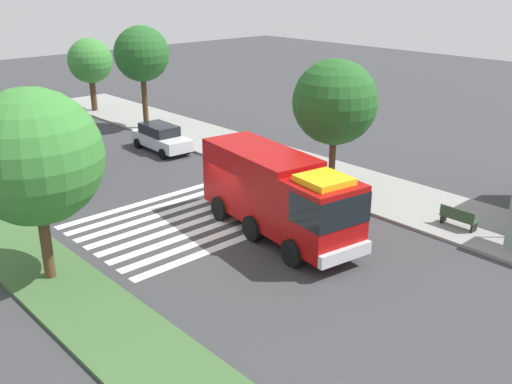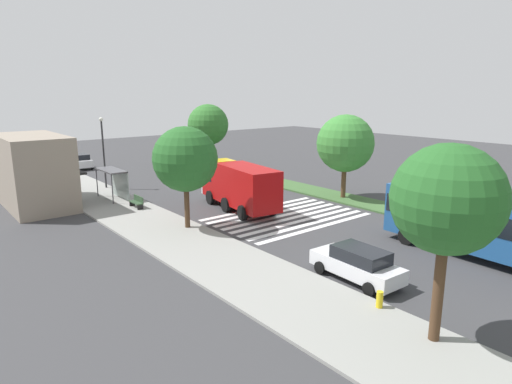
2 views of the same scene
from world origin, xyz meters
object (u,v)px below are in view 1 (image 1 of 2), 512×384
object	(u,v)px
bench_near_shelter	(458,218)
fire_hydrant	(162,131)
fire_truck	(281,193)
parked_car_west	(161,137)
transit_bus	(24,132)
sidewalk_tree_west	(142,54)
sidewalk_tree_far_west	(90,61)
sidewalk_tree_center	(335,102)
median_tree_far_west	(34,157)

from	to	relation	value
bench_near_shelter	fire_hydrant	size ratio (longest dim) A/B	2.29
fire_truck	parked_car_west	bearing A→B (deg)	174.62
transit_bus	sidewalk_tree_west	distance (m)	10.59
parked_car_west	sidewalk_tree_far_west	world-z (taller)	sidewalk_tree_far_west
transit_bus	parked_car_west	bearing A→B (deg)	-107.09
bench_near_shelter	sidewalk_tree_west	xyz separation A→B (m)	(-24.12, -0.45, 4.72)
parked_car_west	bench_near_shelter	world-z (taller)	parked_car_west
transit_bus	sidewalk_tree_center	world-z (taller)	sidewalk_tree_center
sidewalk_tree_west	fire_hydrant	xyz separation A→B (m)	(2.68, -0.50, -4.83)
sidewalk_tree_west	median_tree_far_west	bearing A→B (deg)	-41.65
sidewalk_tree_far_west	median_tree_far_west	world-z (taller)	median_tree_far_west
sidewalk_tree_far_west	median_tree_far_west	distance (m)	28.06
median_tree_far_west	fire_hydrant	xyz separation A→B (m)	(-13.64, 14.02, -4.20)
transit_bus	median_tree_far_west	xyz separation A→B (m)	(13.66, -4.80, 2.64)
parked_car_west	fire_hydrant	xyz separation A→B (m)	(-2.49, 1.70, -0.36)
sidewalk_tree_far_west	parked_car_west	bearing A→B (deg)	-9.70
transit_bus	sidewalk_tree_far_west	size ratio (longest dim) A/B	1.93
sidewalk_tree_west	fire_hydrant	distance (m)	5.54
fire_hydrant	parked_car_west	bearing A→B (deg)	-34.23
transit_bus	bench_near_shelter	distance (m)	23.79
sidewalk_tree_far_west	fire_hydrant	xyz separation A→B (m)	(10.36, -0.50, -3.57)
parked_car_west	bench_near_shelter	distance (m)	19.13
transit_bus	fire_hydrant	distance (m)	9.34
bench_near_shelter	fire_hydrant	distance (m)	21.46
sidewalk_tree_center	fire_truck	bearing A→B (deg)	-70.32
bench_near_shelter	sidewalk_tree_west	world-z (taller)	sidewalk_tree_west
transit_bus	median_tree_far_west	world-z (taller)	median_tree_far_west
fire_truck	sidewalk_tree_center	size ratio (longest dim) A/B	1.33
parked_car_west	fire_hydrant	size ratio (longest dim) A/B	6.71
bench_near_shelter	sidewalk_tree_far_west	world-z (taller)	sidewalk_tree_far_west
parked_car_west	transit_bus	distance (m)	8.01
sidewalk_tree_center	transit_bus	bearing A→B (deg)	-146.43
fire_truck	sidewalk_tree_center	world-z (taller)	sidewalk_tree_center
parked_car_west	fire_hydrant	distance (m)	3.04
parked_car_west	sidewalk_tree_center	distance (m)	12.89
sidewalk_tree_far_west	sidewalk_tree_center	size ratio (longest dim) A/B	0.86
bench_near_shelter	sidewalk_tree_center	bearing A→B (deg)	-176.26
sidewalk_tree_far_west	fire_hydrant	bearing A→B (deg)	-2.76
fire_truck	bench_near_shelter	bearing A→B (deg)	60.32
bench_near_shelter	fire_hydrant	xyz separation A→B (m)	(-21.44, -0.95, -0.10)
sidewalk_tree_west	transit_bus	bearing A→B (deg)	-74.66
sidewalk_tree_center	sidewalk_tree_west	bearing A→B (deg)	180.00
sidewalk_tree_center	median_tree_far_west	world-z (taller)	median_tree_far_west
fire_truck	transit_bus	size ratio (longest dim) A/B	0.80
median_tree_far_west	bench_near_shelter	bearing A→B (deg)	62.47
fire_truck	fire_hydrant	size ratio (longest dim) A/B	12.59
transit_bus	sidewalk_tree_west	xyz separation A→B (m)	(-2.66, 9.71, 3.27)
bench_near_shelter	sidewalk_tree_far_west	size ratio (longest dim) A/B	0.28
parked_car_west	transit_bus	world-z (taller)	transit_bus
sidewalk_tree_far_west	transit_bus	bearing A→B (deg)	-43.21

